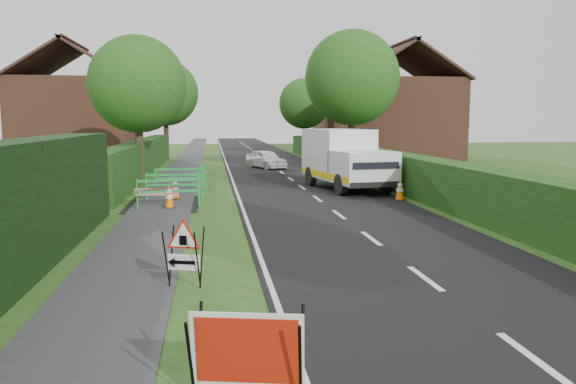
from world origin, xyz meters
TOP-DOWN VIEW (x-y plane):
  - ground at (0.00, 0.00)m, footprint 120.00×120.00m
  - road_surface at (2.50, 35.00)m, footprint 6.00×90.00m
  - footpath at (-3.00, 35.00)m, footprint 2.00×90.00m
  - hedge_west_far at (-5.00, 22.00)m, footprint 1.00×24.00m
  - hedge_east at (6.50, 16.00)m, footprint 1.20×50.00m
  - house_west at (-10.00, 30.00)m, footprint 7.50×7.40m
  - house_east_a at (11.00, 28.00)m, footprint 7.50×7.40m
  - house_east_b at (12.00, 42.00)m, footprint 7.50×7.40m
  - tree_nw at (-4.60, 18.00)m, footprint 4.40×4.40m
  - tree_ne at (6.40, 22.00)m, footprint 5.20×5.20m
  - tree_fw at (-4.60, 34.00)m, footprint 4.80×4.80m
  - tree_fe at (6.40, 38.00)m, footprint 4.20×4.20m
  - red_rect_sign at (-1.01, -3.10)m, footprint 1.25×0.91m
  - triangle_sign at (-1.87, 1.04)m, footprint 0.88×0.88m
  - works_van at (4.19, 14.32)m, footprint 2.99×5.73m
  - traffic_cone_0 at (5.40, 10.83)m, footprint 0.38×0.38m
  - traffic_cone_1 at (5.44, 14.03)m, footprint 0.38×0.38m
  - traffic_cone_2 at (5.05, 15.04)m, footprint 0.38×0.38m
  - traffic_cone_3 at (-2.74, 10.13)m, footprint 0.38×0.38m
  - traffic_cone_4 at (-2.67, 12.15)m, footprint 0.38×0.38m
  - ped_barrier_0 at (-2.75, 10.16)m, footprint 2.09×0.73m
  - ped_barrier_1 at (-2.67, 12.03)m, footprint 2.06×0.38m
  - ped_barrier_2 at (-2.58, 14.36)m, footprint 2.07×0.41m
  - ped_barrier_3 at (-1.78, 15.12)m, footprint 0.52×2.08m
  - redwhite_plank at (-3.21, 10.90)m, footprint 1.50×0.19m
  - hatchback_car at (1.91, 24.86)m, footprint 2.56×3.54m

SIDE VIEW (x-z plane):
  - ground at x=0.00m, z-range 0.00..0.00m
  - hedge_west_far at x=-5.00m, z-range -0.90..0.90m
  - hedge_east at x=6.50m, z-range -0.75..0.75m
  - redwhite_plank at x=-3.21m, z-range -0.12..0.12m
  - road_surface at x=2.50m, z-range -0.01..0.01m
  - footpath at x=-3.00m, z-range -0.01..0.02m
  - traffic_cone_0 at x=5.40m, z-range 0.00..0.79m
  - traffic_cone_1 at x=5.44m, z-range 0.00..0.79m
  - traffic_cone_2 at x=5.05m, z-range 0.00..0.79m
  - traffic_cone_3 at x=-2.74m, z-range 0.00..0.79m
  - traffic_cone_4 at x=-2.67m, z-range 0.00..0.79m
  - red_rect_sign at x=-1.01m, z-range 0.07..1.04m
  - hatchback_car at x=1.91m, z-range 0.00..1.12m
  - ped_barrier_0 at x=-2.75m, z-range 0.13..1.13m
  - ped_barrier_1 at x=-2.67m, z-range 0.13..1.13m
  - ped_barrier_2 at x=-2.58m, z-range 0.13..1.13m
  - ped_barrier_3 at x=-1.78m, z-range 0.13..1.13m
  - triangle_sign at x=-1.87m, z-range 0.20..1.23m
  - works_van at x=4.19m, z-range 0.07..2.57m
  - house_west at x=-10.00m, z-range -1.04..6.84m
  - house_east_a at x=11.00m, z-range -1.04..6.84m
  - house_east_b at x=12.00m, z-range -1.04..6.84m
  - tree_fe at x=6.40m, z-range 1.05..7.39m
  - tree_nw at x=-4.60m, z-range 1.13..7.83m
  - tree_fw at x=-4.60m, z-range 1.21..8.45m
  - tree_ne at x=6.40m, z-range 1.28..9.07m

